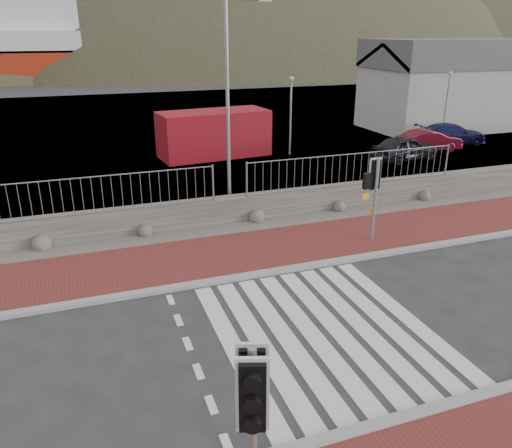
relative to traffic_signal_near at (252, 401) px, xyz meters
name	(u,v)px	position (x,y,z in m)	size (l,w,h in m)	color
ground	(323,330)	(3.05, 3.92, -2.06)	(220.00, 220.00, 0.00)	#28282B
sidewalk_far	(256,251)	(3.05, 8.42, -2.02)	(40.00, 3.00, 0.08)	maroon
kerb_near	(401,419)	(3.05, 0.92, -2.01)	(40.00, 0.25, 0.12)	gray
kerb_far	(274,272)	(3.05, 6.92, -2.01)	(40.00, 0.25, 0.12)	gray
zebra_crossing	(323,330)	(3.05, 3.92, -2.06)	(4.62, 5.60, 0.01)	silver
gravel_strip	(236,228)	(3.05, 10.42, -2.03)	(40.00, 1.50, 0.06)	#59544C
stone_wall	(229,209)	(3.05, 11.22, -1.61)	(40.00, 0.60, 0.90)	#4D4740
railing	(230,173)	(3.05, 11.07, -0.24)	(18.07, 0.07, 1.22)	gray
quay	(147,125)	(3.05, 31.82, -2.06)	(120.00, 40.00, 0.50)	#4C4C4F
water	(109,81)	(3.05, 66.82, -2.06)	(220.00, 50.00, 0.05)	#3F4C54
harbor_building	(457,84)	(23.05, 23.82, 0.87)	(12.20, 6.20, 5.80)	#9E9E99
hills_backdrop	(147,189)	(9.79, 91.82, -25.12)	(254.00, 90.00, 100.00)	#2A321E
traffic_signal_near	(252,401)	(0.00, 0.00, 0.00)	(0.46, 0.36, 2.85)	gray
traffic_signal_far	(375,182)	(6.75, 7.93, -0.07)	(0.65, 0.24, 2.75)	gray
streetlight	(231,99)	(3.42, 12.00, 2.08)	(1.56, 0.33, 7.36)	gray
shipping_container	(214,134)	(5.14, 20.97, -0.87)	(5.73, 2.39, 2.39)	maroon
car_a	(404,148)	(14.20, 16.77, -1.43)	(1.51, 3.75, 1.28)	black
car_b	(429,141)	(16.70, 18.02, -1.47)	(1.26, 3.62, 1.19)	#530B17
car_c	(451,134)	(19.17, 19.19, -1.46)	(1.69, 4.16, 1.21)	#151642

